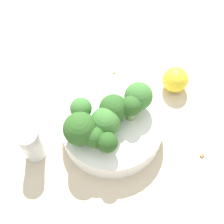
{
  "coord_description": "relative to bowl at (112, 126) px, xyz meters",
  "views": [
    {
      "loc": [
        0.25,
        -0.11,
        0.54
      ],
      "look_at": [
        0.0,
        0.0,
        0.08
      ],
      "focal_mm": 50.0,
      "sensor_mm": 36.0,
      "label": 1
    }
  ],
  "objects": [
    {
      "name": "broccoli_floret_7",
      "position": [
        0.01,
        -0.06,
        0.05
      ],
      "size": [
        0.06,
        0.06,
        0.06
      ],
      "color": "#7A9E5B",
      "rests_on": "bowl"
    },
    {
      "name": "broccoli_floret_5",
      "position": [
        0.01,
        0.03,
        0.06
      ],
      "size": [
        0.04,
        0.04,
        0.06
      ],
      "color": "#7A9E5B",
      "rests_on": "bowl"
    },
    {
      "name": "ground_plane",
      "position": [
        0.0,
        0.0,
        -0.02
      ],
      "size": [
        3.0,
        3.0,
        0.0
      ],
      "primitive_type": "plane",
      "color": "beige"
    },
    {
      "name": "lemon_wedge",
      "position": [
        -0.05,
        0.16,
        0.0
      ],
      "size": [
        0.05,
        0.05,
        0.05
      ],
      "primitive_type": "sphere",
      "color": "yellow",
      "rests_on": "ground_plane"
    },
    {
      "name": "broccoli_floret_0",
      "position": [
        0.03,
        -0.05,
        0.05
      ],
      "size": [
        0.04,
        0.04,
        0.05
      ],
      "color": "#7A9E5B",
      "rests_on": "bowl"
    },
    {
      "name": "broccoli_floret_6",
      "position": [
        -0.02,
        -0.05,
        0.06
      ],
      "size": [
        0.04,
        0.04,
        0.05
      ],
      "color": "#84AD66",
      "rests_on": "bowl"
    },
    {
      "name": "bowl",
      "position": [
        0.0,
        0.0,
        0.0
      ],
      "size": [
        0.19,
        0.19,
        0.04
      ],
      "primitive_type": "cylinder",
      "color": "white",
      "rests_on": "ground_plane"
    },
    {
      "name": "almond_crumb_1",
      "position": [
        -0.04,
        0.16,
        -0.02
      ],
      "size": [
        0.01,
        0.01,
        0.01
      ],
      "primitive_type": "cube",
      "rotation": [
        0.0,
        0.0,
        2.77
      ],
      "color": "olive",
      "rests_on": "ground_plane"
    },
    {
      "name": "almond_crumb_0",
      "position": [
        -0.13,
        0.06,
        -0.02
      ],
      "size": [
        0.01,
        0.01,
        0.01
      ],
      "primitive_type": "cube",
      "rotation": [
        0.0,
        0.0,
        5.43
      ],
      "color": "tan",
      "rests_on": "ground_plane"
    },
    {
      "name": "pepper_shaker",
      "position": [
        -0.01,
        -0.15,
        0.02
      ],
      "size": [
        0.04,
        0.04,
        0.08
      ],
      "color": "silver",
      "rests_on": "ground_plane"
    },
    {
      "name": "almond_crumb_2",
      "position": [
        0.11,
        0.13,
        -0.02
      ],
      "size": [
        0.01,
        0.01,
        0.01
      ],
      "primitive_type": "cube",
      "rotation": [
        0.0,
        0.0,
        1.94
      ],
      "color": "olive",
      "rests_on": "ground_plane"
    },
    {
      "name": "broccoli_floret_3",
      "position": [
        0.05,
        -0.03,
        0.05
      ],
      "size": [
        0.03,
        0.03,
        0.05
      ],
      "color": "#8EB770",
      "rests_on": "bowl"
    },
    {
      "name": "broccoli_floret_4",
      "position": [
        -0.01,
        0.01,
        0.05
      ],
      "size": [
        0.05,
        0.05,
        0.06
      ],
      "color": "#7A9E5B",
      "rests_on": "bowl"
    },
    {
      "name": "broccoli_floret_2",
      "position": [
        -0.01,
        0.05,
        0.06
      ],
      "size": [
        0.05,
        0.05,
        0.06
      ],
      "color": "#7A9E5B",
      "rests_on": "bowl"
    },
    {
      "name": "broccoli_floret_1",
      "position": [
        0.01,
        -0.02,
        0.05
      ],
      "size": [
        0.05,
        0.05,
        0.05
      ],
      "color": "#84AD66",
      "rests_on": "bowl"
    }
  ]
}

